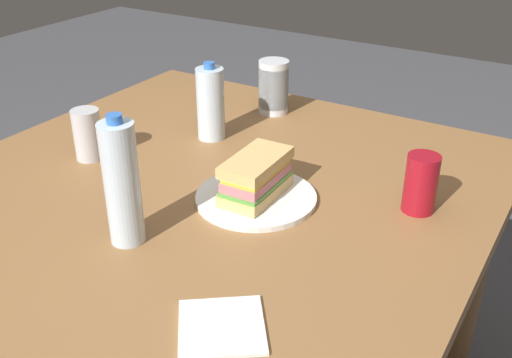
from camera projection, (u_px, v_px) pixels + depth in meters
dining_table at (180, 239)px, 1.27m from camera, size 1.43×1.18×0.74m
paper_plate at (256, 198)px, 1.24m from camera, size 0.25×0.25×0.01m
sandwich at (256, 177)px, 1.23m from camera, size 0.18×0.10×0.08m
soda_can_red at (421, 183)px, 1.18m from camera, size 0.07×0.07×0.12m
water_bottle_tall at (124, 184)px, 1.06m from camera, size 0.06×0.06×0.25m
plastic_cup_stack at (274, 87)px, 1.65m from camera, size 0.08×0.08×0.15m
water_bottle_spare at (211, 103)px, 1.49m from camera, size 0.07×0.07×0.20m
soda_can_silver at (88, 134)px, 1.40m from camera, size 0.07×0.07×0.12m
paper_napkin at (222, 327)px, 0.90m from camera, size 0.18×0.18×0.01m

